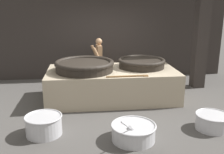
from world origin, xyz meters
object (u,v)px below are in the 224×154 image
at_px(prep_bowl_vegetables, 133,131).
at_px(prep_bowl_extra, 44,124).
at_px(giant_wok_near, 84,65).
at_px(giant_wok_far, 142,63).
at_px(prep_bowl_meat, 212,121).
at_px(cook, 99,60).

xyz_separation_m(prep_bowl_vegetables, prep_bowl_extra, (-1.72, 0.42, 0.04)).
xyz_separation_m(giant_wok_near, prep_bowl_vegetables, (0.87, -2.25, -0.78)).
relative_size(giant_wok_far, prep_bowl_meat, 1.84).
distance_m(giant_wok_near, giant_wok_far, 1.59).
bearing_deg(prep_bowl_extra, giant_wok_near, 65.27).
distance_m(cook, prep_bowl_vegetables, 3.76).
bearing_deg(prep_bowl_extra, prep_bowl_vegetables, -13.74).
xyz_separation_m(giant_wok_far, prep_bowl_vegetables, (-0.70, -2.51, -0.76)).
relative_size(giant_wok_far, prep_bowl_extra, 1.76).
bearing_deg(cook, giant_wok_far, 127.98).
xyz_separation_m(prep_bowl_vegetables, prep_bowl_meat, (1.71, 0.27, 0.00)).
distance_m(prep_bowl_meat, prep_bowl_extra, 3.43).
xyz_separation_m(cook, prep_bowl_meat, (2.11, -3.42, -0.62)).
bearing_deg(giant_wok_far, prep_bowl_meat, -65.80).
bearing_deg(prep_bowl_meat, cook, 121.69).
xyz_separation_m(giant_wok_near, prep_bowl_extra, (-0.84, -1.83, -0.74)).
bearing_deg(giant_wok_far, prep_bowl_vegetables, -105.58).
xyz_separation_m(giant_wok_far, prep_bowl_extra, (-2.41, -2.09, -0.72)).
distance_m(giant_wok_far, prep_bowl_meat, 2.57).
relative_size(cook, prep_bowl_meat, 2.10).
bearing_deg(prep_bowl_vegetables, prep_bowl_meat, 8.83).
relative_size(giant_wok_far, cook, 0.88).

